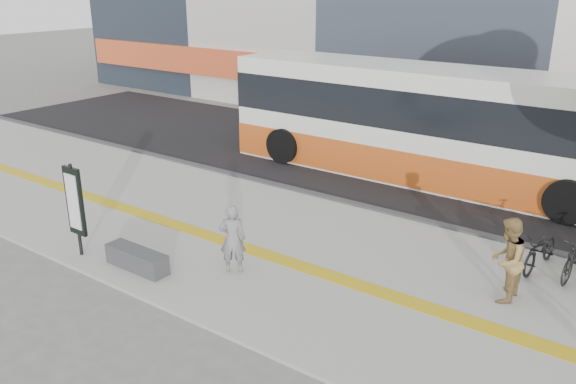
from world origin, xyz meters
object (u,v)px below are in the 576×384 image
Objects in this scene: seated_woman at (233,239)px; pedestrian_tan at (507,260)px; bus at (426,127)px; bench at (137,259)px; signboard at (75,203)px.

pedestrian_tan is at bearing 166.10° from seated_woman.
pedestrian_tan is (4.48, -6.31, -0.76)m from bus.
bus is at bearing 75.86° from bench.
pedestrian_tan is at bearing -54.60° from bus.
bus reaches higher than signboard.
bench is 0.73× the size of signboard.
signboard is at bearing -169.19° from bench.
signboard is 1.42× the size of seated_woman.
bench is at bearing -63.78° from pedestrian_tan.
bench is at bearing -104.14° from bus.
bench is at bearing -5.04° from seated_woman.
pedestrian_tan is (8.53, 3.70, -0.42)m from signboard.
bench is 0.12× the size of bus.
signboard is 3.73m from seated_woman.
signboard is (-1.60, -0.31, 1.06)m from bench.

